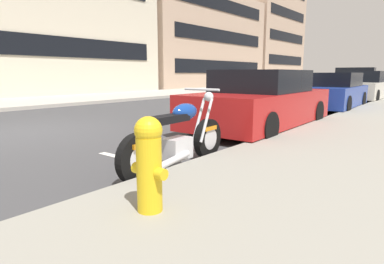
# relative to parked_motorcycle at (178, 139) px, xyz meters

# --- Properties ---
(ground_plane) EXTENTS (260.00, 260.00, 0.00)m
(ground_plane) POSITION_rel_parked_motorcycle_xyz_m (-0.12, 4.67, -0.42)
(ground_plane) COLOR #3D3D3F
(sidewalk_far_curb) EXTENTS (120.00, 5.00, 0.14)m
(sidewalk_far_curb) POSITION_rel_parked_motorcycle_xyz_m (11.88, 11.90, -0.35)
(sidewalk_far_curb) COLOR #ADA89E
(sidewalk_far_curb) RESTS_ON ground
(parking_stall_stripe) EXTENTS (0.12, 2.20, 0.01)m
(parking_stall_stripe) POSITION_rel_parked_motorcycle_xyz_m (-0.12, 0.53, -0.42)
(parking_stall_stripe) COLOR silver
(parking_stall_stripe) RESTS_ON ground
(parked_motorcycle) EXTENTS (2.18, 0.62, 1.11)m
(parked_motorcycle) POSITION_rel_parked_motorcycle_xyz_m (0.00, 0.00, 0.00)
(parked_motorcycle) COLOR black
(parked_motorcycle) RESTS_ON ground
(parked_car_mid_block) EXTENTS (4.62, 2.01, 1.41)m
(parked_car_mid_block) POSITION_rel_parked_motorcycle_xyz_m (3.82, 0.67, 0.23)
(parked_car_mid_block) COLOR #AD1919
(parked_car_mid_block) RESTS_ON ground
(parked_car_at_intersection) EXTENTS (4.28, 1.94, 1.36)m
(parked_car_at_intersection) POSITION_rel_parked_motorcycle_xyz_m (9.50, 0.64, 0.23)
(parked_car_at_intersection) COLOR navy
(parked_car_at_intersection) RESTS_ON ground
(parked_car_second_in_row) EXTENTS (4.44, 1.92, 1.45)m
(parked_car_second_in_row) POSITION_rel_parked_motorcycle_xyz_m (14.80, 0.66, 0.25)
(parked_car_second_in_row) COLOR beige
(parked_car_second_in_row) RESTS_ON ground
(crossing_truck) EXTENTS (2.43, 5.47, 1.98)m
(crossing_truck) POSITION_rel_parked_motorcycle_xyz_m (36.90, 6.01, 0.60)
(crossing_truck) COLOR #4C5156
(crossing_truck) RESTS_ON ground
(car_opposite_curb) EXTENTS (4.29, 1.93, 1.44)m
(car_opposite_curb) POSITION_rel_parked_motorcycle_xyz_m (19.86, 8.54, 0.25)
(car_opposite_curb) COLOR silver
(car_opposite_curb) RESTS_ON ground
(fire_hydrant) EXTENTS (0.24, 0.36, 0.83)m
(fire_hydrant) POSITION_rel_parked_motorcycle_xyz_m (-1.49, -0.96, 0.16)
(fire_hydrant) COLOR gold
(fire_hydrant) RESTS_ON sidewalk_near_curb
(townhouse_far_uphill) EXTENTS (15.98, 10.80, 8.78)m
(townhouse_far_uphill) POSITION_rel_parked_motorcycle_xyz_m (22.66, 19.56, 3.96)
(townhouse_far_uphill) COLOR tan
(townhouse_far_uphill) RESTS_ON ground
(townhouse_behind_pole) EXTENTS (11.78, 9.74, 13.57)m
(townhouse_behind_pole) POSITION_rel_parked_motorcycle_xyz_m (37.13, 19.03, 6.36)
(townhouse_behind_pole) COLOR tan
(townhouse_behind_pole) RESTS_ON ground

